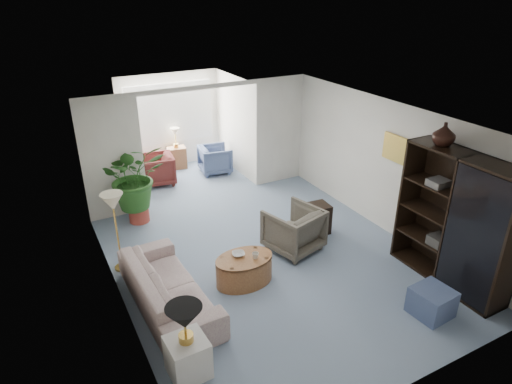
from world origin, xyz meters
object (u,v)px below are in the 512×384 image
framed_picture (396,148)px  wingback_chair (294,229)px  coffee_bowl (238,254)px  plant_pot (139,214)px  floor_lamp (112,202)px  sunroom_chair_blue (215,159)px  cabinet_urn (444,134)px  side_table_dark (316,219)px  end_table (188,357)px  entertainment_cabinet (456,221)px  table_lamp (184,318)px  ottoman (432,302)px  sunroom_chair_maroon (157,170)px  sofa (168,287)px  coffee_table (244,270)px  sunroom_table (177,158)px  coffee_cup (255,256)px

framed_picture → wingback_chair: bearing=170.6°
coffee_bowl → plant_pot: (-0.90, 2.70, -0.31)m
floor_lamp → coffee_bowl: 2.15m
sunroom_chair_blue → cabinet_urn: bearing=-157.0°
framed_picture → side_table_dark: bearing=153.0°
end_table → entertainment_cabinet: (4.34, -0.13, 0.81)m
table_lamp → ottoman: table_lamp is taller
sunroom_chair_maroon → table_lamp: bearing=-5.4°
framed_picture → sunroom_chair_blue: framed_picture is taller
side_table_dark → wingback_chair: bearing=-156.8°
sofa → side_table_dark: bearing=-78.8°
framed_picture → table_lamp: (-4.57, -1.48, -0.84)m
coffee_table → side_table_dark: 2.06m
coffee_table → sunroom_table: size_ratio=1.70×
table_lamp → side_table_dark: size_ratio=0.75×
sofa → coffee_bowl: bearing=-87.7°
sofa → cabinet_urn: cabinet_urn is taller
wingback_chair → sunroom_chair_blue: (0.22, 4.00, -0.06)m
side_table_dark → entertainment_cabinet: (0.98, -2.23, 0.78)m
ottoman → sunroom_chair_maroon: bearing=108.1°
coffee_bowl → coffee_cup: size_ratio=1.89×
side_table_dark → entertainment_cabinet: bearing=-66.3°
wingback_chair → table_lamp: bearing=18.8°
table_lamp → floor_lamp: 2.68m
plant_pot → coffee_bowl: bearing=-71.5°
coffee_cup → wingback_chair: wingback_chair is taller
coffee_bowl → sofa: bearing=-175.6°
table_lamp → ottoman: bearing=-10.2°
floor_lamp → sunroom_chair_blue: 4.50m
entertainment_cabinet → cabinet_urn: (0.00, 0.50, 1.24)m
floor_lamp → sunroom_chair_maroon: 3.64m
end_table → floor_lamp: floor_lamp is taller
table_lamp → sunroom_chair_maroon: bearing=76.6°
floor_lamp → sunroom_table: (2.33, 3.90, -0.97)m
cabinet_urn → floor_lamp: bearing=153.4°
framed_picture → cabinet_urn: cabinet_urn is taller
floor_lamp → end_table: bearing=-85.5°
floor_lamp → wingback_chair: bearing=-16.4°
sofa → sunroom_chair_blue: 5.19m
end_table → plant_pot: size_ratio=1.29×
framed_picture → floor_lamp: 4.93m
floor_lamp → cabinet_urn: bearing=-26.6°
cabinet_urn → sunroom_chair_blue: bearing=105.1°
sofa → coffee_bowl: (1.20, 0.09, 0.14)m
framed_picture → table_lamp: size_ratio=1.14×
floor_lamp → coffee_cup: floor_lamp is taller
coffee_cup → entertainment_cabinet: (2.74, -1.37, 0.57)m
wingback_chair → sunroom_chair_maroon: (-1.28, 4.00, -0.04)m
framed_picture → cabinet_urn: 1.29m
sunroom_chair_blue → ottoman: bearing=-166.7°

